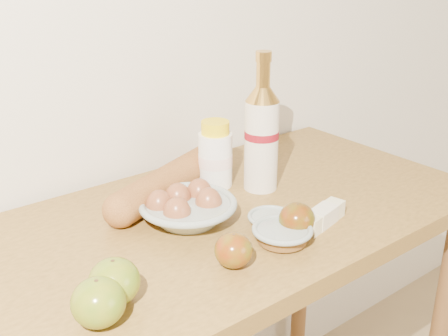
{
  "coord_description": "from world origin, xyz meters",
  "views": [
    {
      "loc": [
        -0.64,
        0.34,
        1.44
      ],
      "look_at": [
        0.0,
        1.15,
        1.02
      ],
      "focal_mm": 45.0,
      "sensor_mm": 36.0,
      "label": 1
    }
  ],
  "objects_px": {
    "table": "(215,267)",
    "baguette": "(173,179)",
    "bourbon_bottle": "(262,135)",
    "cream_bottle": "(215,156)",
    "egg_bowl": "(187,208)"
  },
  "relations": [
    {
      "from": "cream_bottle",
      "to": "table",
      "type": "bearing_deg",
      "value": -141.53
    },
    {
      "from": "table",
      "to": "baguette",
      "type": "xyz_separation_m",
      "value": [
        -0.01,
        0.15,
        0.16
      ]
    },
    {
      "from": "baguette",
      "to": "egg_bowl",
      "type": "bearing_deg",
      "value": -132.94
    },
    {
      "from": "bourbon_bottle",
      "to": "egg_bowl",
      "type": "height_order",
      "value": "bourbon_bottle"
    },
    {
      "from": "cream_bottle",
      "to": "egg_bowl",
      "type": "distance_m",
      "value": 0.19
    },
    {
      "from": "table",
      "to": "bourbon_bottle",
      "type": "height_order",
      "value": "bourbon_bottle"
    },
    {
      "from": "egg_bowl",
      "to": "baguette",
      "type": "height_order",
      "value": "baguette"
    },
    {
      "from": "egg_bowl",
      "to": "baguette",
      "type": "bearing_deg",
      "value": 68.61
    },
    {
      "from": "cream_bottle",
      "to": "baguette",
      "type": "bearing_deg",
      "value": 154.76
    },
    {
      "from": "egg_bowl",
      "to": "baguette",
      "type": "distance_m",
      "value": 0.14
    },
    {
      "from": "bourbon_bottle",
      "to": "cream_bottle",
      "type": "bearing_deg",
      "value": 147.82
    },
    {
      "from": "egg_bowl",
      "to": "bourbon_bottle",
      "type": "bearing_deg",
      "value": 7.11
    },
    {
      "from": "table",
      "to": "baguette",
      "type": "height_order",
      "value": "baguette"
    },
    {
      "from": "bourbon_bottle",
      "to": "baguette",
      "type": "distance_m",
      "value": 0.22
    },
    {
      "from": "bourbon_bottle",
      "to": "baguette",
      "type": "xyz_separation_m",
      "value": [
        -0.18,
        0.1,
        -0.09
      ]
    }
  ]
}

